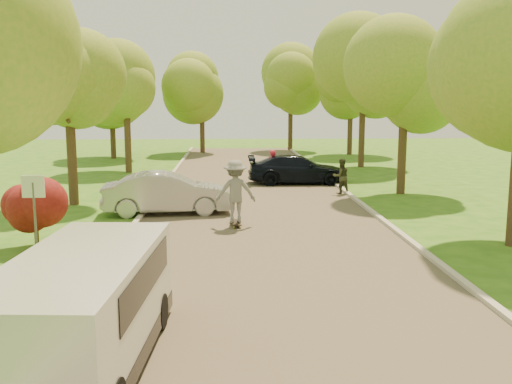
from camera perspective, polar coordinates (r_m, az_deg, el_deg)
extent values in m
plane|color=#2C6117|center=(10.79, 3.00, -12.48)|extent=(100.00, 100.00, 0.00)
cube|color=#4C4438|center=(18.44, 0.49, -3.29)|extent=(8.00, 60.00, 0.01)
cube|color=#B2AD9E|center=(18.64, -12.06, -3.19)|extent=(0.18, 60.00, 0.12)
cube|color=#B2AD9E|center=(19.09, 12.73, -2.92)|extent=(0.18, 60.00, 0.12)
cylinder|color=#59595E|center=(15.06, -21.20, -2.87)|extent=(0.06, 0.06, 2.00)
cube|color=white|center=(14.91, -21.39, 0.51)|extent=(0.55, 0.04, 0.55)
cylinder|color=#382619|center=(16.74, -21.10, -3.99)|extent=(0.12, 0.12, 0.70)
sphere|color=#590F0F|center=(16.60, -21.24, -1.46)|extent=(1.70, 1.70, 1.70)
cylinder|color=#382619|center=(22.90, -17.90, 2.68)|extent=(0.36, 0.36, 3.15)
sphere|color=#598825|center=(22.77, -18.26, 9.78)|extent=(4.20, 4.20, 4.20)
sphere|color=#598825|center=(22.64, -16.77, 11.45)|extent=(3.15, 3.15, 3.15)
cylinder|color=#382619|center=(32.52, -12.71, 5.27)|extent=(0.36, 0.36, 3.83)
sphere|color=#598825|center=(32.48, -12.92, 11.18)|extent=(4.80, 4.80, 4.80)
sphere|color=#598825|center=(32.40, -11.68, 12.50)|extent=(3.60, 3.60, 3.60)
cylinder|color=#382619|center=(25.21, 14.39, 3.64)|extent=(0.36, 0.36, 3.38)
sphere|color=#598825|center=(25.12, 14.67, 10.49)|extent=(4.40, 4.40, 4.40)
sphere|color=#598825|center=(25.35, 16.18, 11.90)|extent=(3.30, 3.30, 3.30)
cylinder|color=#382619|center=(34.97, 10.53, 5.78)|extent=(0.36, 0.36, 4.05)
sphere|color=#598825|center=(34.96, 10.71, 11.66)|extent=(5.20, 5.20, 5.20)
sphere|color=#598825|center=(35.19, 12.01, 12.87)|extent=(3.90, 3.90, 3.90)
cylinder|color=#382619|center=(40.82, -14.13, 5.80)|extent=(0.36, 0.36, 3.60)
sphere|color=#598825|center=(40.78, -14.32, 10.43)|extent=(5.00, 5.00, 5.00)
sphere|color=#598825|center=(40.67, -13.30, 11.53)|extent=(3.75, 3.75, 3.75)
cylinder|color=#382619|center=(42.99, 9.38, 6.26)|extent=(0.36, 0.36, 3.83)
sphere|color=#598825|center=(42.96, 9.50, 10.81)|extent=(5.00, 5.00, 5.00)
sphere|color=#598825|center=(43.16, 10.52, 11.77)|extent=(3.75, 3.75, 3.75)
cylinder|color=#382619|center=(44.08, -5.39, 6.11)|extent=(0.36, 0.36, 3.38)
sphere|color=#598825|center=(44.03, -5.46, 10.18)|extent=(4.80, 4.80, 4.80)
sphere|color=#598825|center=(44.02, -4.52, 11.13)|extent=(3.60, 3.60, 3.60)
cylinder|color=#382619|center=(46.30, 3.45, 6.42)|extent=(0.36, 0.36, 3.60)
sphere|color=#598825|center=(46.27, 3.49, 10.50)|extent=(5.00, 5.00, 5.00)
sphere|color=#598825|center=(46.38, 4.44, 11.42)|extent=(3.75, 3.75, 3.75)
cube|color=silver|center=(8.92, -16.95, -11.02)|extent=(2.14, 4.72, 1.58)
cube|color=black|center=(9.17, -16.75, -14.97)|extent=(2.16, 4.81, 0.29)
cube|color=black|center=(9.01, -16.59, -8.22)|extent=(2.07, 3.38, 0.53)
cylinder|color=black|center=(10.75, -18.44, -11.23)|extent=(0.27, 0.65, 0.63)
cylinder|color=black|center=(10.33, -9.71, -11.72)|extent=(0.27, 0.65, 0.63)
imported|color=#9F9EA3|center=(20.37, -8.87, -0.11)|extent=(4.61, 1.95, 1.48)
imported|color=black|center=(27.57, 4.17, 2.27)|extent=(4.80, 1.99, 1.39)
cube|color=black|center=(18.25, -2.06, -3.06)|extent=(0.38, 1.05, 0.02)
cylinder|color=#BFCC4C|center=(18.63, -1.90, -3.02)|extent=(0.04, 0.08, 0.08)
cylinder|color=#BFCC4C|center=(18.61, -2.46, -3.04)|extent=(0.04, 0.08, 0.08)
cylinder|color=#BFCC4C|center=(17.93, -1.65, -3.51)|extent=(0.04, 0.08, 0.08)
cylinder|color=#BFCC4C|center=(17.91, -2.22, -3.52)|extent=(0.04, 0.08, 0.08)
imported|color=slate|center=(18.07, -2.08, 0.07)|extent=(1.35, 0.86, 1.99)
imported|color=red|center=(27.47, 1.63, 2.52)|extent=(0.64, 0.46, 1.63)
imported|color=#30341F|center=(24.72, 8.51, 1.56)|extent=(0.84, 0.72, 1.52)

